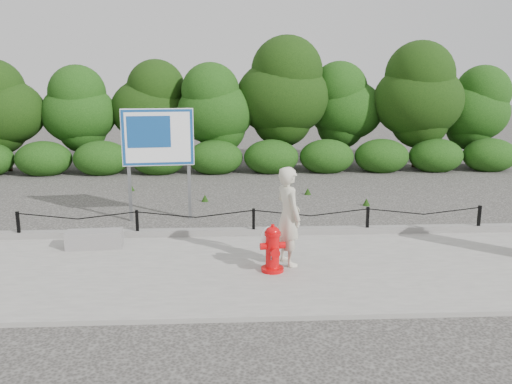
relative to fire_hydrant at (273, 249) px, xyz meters
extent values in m
plane|color=#2D2B28|center=(-0.24, 2.17, -0.49)|extent=(90.00, 90.00, 0.00)
cube|color=gray|center=(-0.24, 0.17, -0.45)|extent=(14.00, 4.00, 0.08)
cube|color=slate|center=(-0.24, 2.22, -0.34)|extent=(14.00, 0.22, 0.14)
cube|color=black|center=(-5.24, 2.17, -0.11)|extent=(0.06, 0.06, 0.60)
cube|color=black|center=(-2.74, 2.17, -0.11)|extent=(0.06, 0.06, 0.60)
cube|color=black|center=(-0.24, 2.17, -0.11)|extent=(0.06, 0.06, 0.60)
cube|color=black|center=(2.26, 2.17, -0.11)|extent=(0.06, 0.06, 0.60)
cube|color=black|center=(4.76, 2.17, -0.11)|extent=(0.06, 0.06, 0.60)
cylinder|color=black|center=(-3.99, 2.17, 0.11)|extent=(2.50, 0.02, 0.02)
cylinder|color=black|center=(-1.49, 2.17, 0.11)|extent=(2.50, 0.02, 0.02)
cylinder|color=black|center=(1.01, 2.17, 0.11)|extent=(2.50, 0.02, 0.02)
cylinder|color=black|center=(3.51, 2.17, 0.11)|extent=(2.50, 0.02, 0.02)
cylinder|color=black|center=(-8.74, 10.77, 0.48)|extent=(0.18, 0.18, 1.94)
ellipsoid|color=#274B11|center=(-8.74, 10.77, 1.83)|extent=(2.87, 2.48, 3.10)
cylinder|color=black|center=(-6.24, 11.17, 0.43)|extent=(0.18, 0.18, 1.84)
ellipsoid|color=#274B11|center=(-6.24, 11.17, 1.72)|extent=(2.73, 2.36, 2.95)
cylinder|color=black|center=(-3.74, 11.57, 0.48)|extent=(0.18, 0.18, 1.94)
ellipsoid|color=#274B11|center=(-3.74, 11.57, 1.84)|extent=(2.87, 2.48, 3.10)
cylinder|color=black|center=(-1.24, 10.77, 0.45)|extent=(0.18, 0.18, 1.88)
ellipsoid|color=#274B11|center=(-1.24, 10.77, 1.77)|extent=(2.79, 2.41, 3.01)
cylinder|color=black|center=(1.26, 11.17, 0.69)|extent=(0.18, 0.18, 2.36)
ellipsoid|color=#274B11|center=(1.26, 11.17, 2.34)|extent=(3.49, 3.02, 3.77)
cylinder|color=black|center=(3.76, 11.57, 0.46)|extent=(0.18, 0.18, 1.91)
ellipsoid|color=#274B11|center=(3.76, 11.57, 1.80)|extent=(2.83, 2.45, 3.06)
cylinder|color=black|center=(6.26, 10.77, 0.64)|extent=(0.18, 0.18, 2.26)
ellipsoid|color=#274B11|center=(6.26, 10.77, 2.22)|extent=(3.35, 2.90, 3.62)
cylinder|color=black|center=(8.56, 11.17, 0.43)|extent=(0.18, 0.18, 1.84)
ellipsoid|color=#274B11|center=(8.56, 11.17, 1.72)|extent=(2.72, 2.36, 2.94)
cylinder|color=red|center=(0.00, 0.01, -0.38)|extent=(0.46, 0.46, 0.07)
cylinder|color=red|center=(0.00, 0.01, -0.04)|extent=(0.28, 0.28, 0.61)
cylinder|color=red|center=(0.00, 0.01, 0.28)|extent=(0.33, 0.33, 0.06)
ellipsoid|color=red|center=(0.00, 0.01, 0.32)|extent=(0.29, 0.29, 0.19)
cylinder|color=red|center=(0.00, 0.01, 0.42)|extent=(0.08, 0.08, 0.06)
cylinder|color=red|center=(-0.17, -0.01, 0.06)|extent=(0.13, 0.14, 0.12)
cylinder|color=red|center=(0.17, 0.03, 0.06)|extent=(0.13, 0.14, 0.12)
cylinder|color=red|center=(0.02, -0.17, -0.01)|extent=(0.19, 0.16, 0.17)
cylinder|color=slate|center=(-0.04, -0.14, -0.10)|extent=(0.01, 0.06, 0.13)
imported|color=beige|center=(0.31, 0.36, 0.50)|extent=(0.65, 0.78, 1.83)
ellipsoid|color=white|center=(-0.04, 0.21, 0.14)|extent=(0.33, 0.26, 0.44)
cube|color=gray|center=(-3.49, 1.50, -0.24)|extent=(1.13, 0.46, 0.36)
cube|color=slate|center=(-3.15, 3.78, 0.86)|extent=(0.09, 0.09, 2.72)
cube|color=slate|center=(-1.73, 3.92, 0.86)|extent=(0.09, 0.09, 2.72)
cube|color=white|center=(-2.44, 3.79, 1.54)|extent=(1.69, 0.22, 1.36)
cube|color=navy|center=(-2.43, 3.76, 1.54)|extent=(1.66, 0.17, 1.32)
cube|color=navy|center=(-2.64, 3.73, 1.68)|extent=(1.01, 0.10, 0.75)
camera|label=1|loc=(-0.76, -9.11, 3.11)|focal=38.00mm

